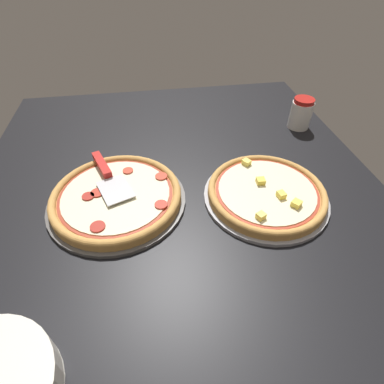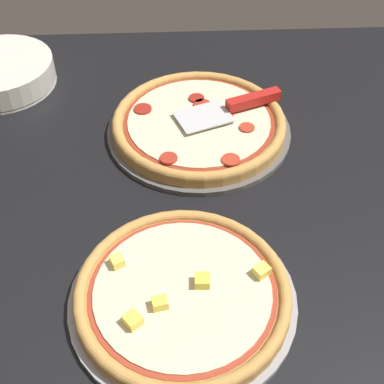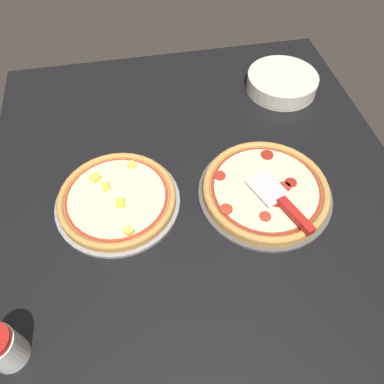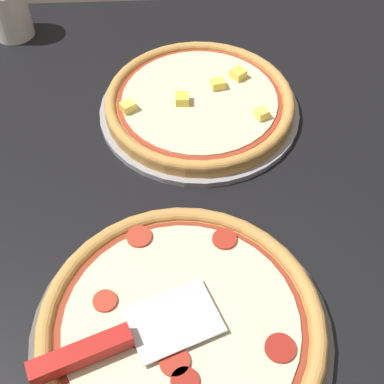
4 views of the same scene
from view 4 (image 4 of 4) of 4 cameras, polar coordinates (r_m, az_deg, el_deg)
ground_plane at (r=77.26cm, az=-1.11°, el=-3.95°), size 141.40×116.05×3.60cm
pizza_pan_front at (r=66.72cm, az=-1.11°, el=-14.73°), size 36.36×36.36×1.00cm
pizza_front at (r=64.98cm, az=-1.14°, el=-14.01°), size 34.18×34.18×2.80cm
pizza_pan_back at (r=90.85cm, az=0.80°, el=8.73°), size 33.38×33.38×1.00cm
pizza_back at (r=89.63cm, az=0.82°, el=9.61°), size 31.38×31.38×3.56cm
serving_spatula at (r=62.37cm, az=-9.08°, el=-15.76°), size 22.18×12.39×2.00cm
parmesan_shaker at (r=111.62cm, az=-18.99°, el=17.90°), size 7.53×7.53×10.81cm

